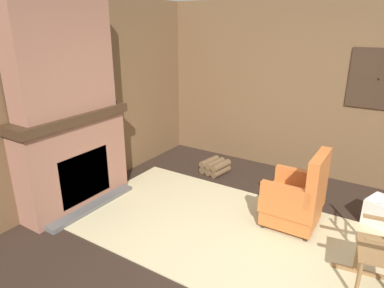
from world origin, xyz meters
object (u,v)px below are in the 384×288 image
at_px(oil_lamp_vase, 34,113).
at_px(armchair, 296,199).
at_px(storage_case, 83,103).
at_px(firewood_stack, 215,166).

bearing_deg(oil_lamp_vase, armchair, 28.67).
bearing_deg(armchair, storage_case, 15.27).
bearing_deg(firewood_stack, storage_case, -124.76).
height_order(armchair, storage_case, storage_case).
xyz_separation_m(armchair, oil_lamp_vase, (-2.66, -1.45, 1.00)).
xyz_separation_m(armchair, firewood_stack, (-1.55, 0.84, -0.25)).
distance_m(firewood_stack, storage_case, 2.29).
height_order(oil_lamp_vase, storage_case, oil_lamp_vase).
distance_m(armchair, oil_lamp_vase, 3.19).
xyz_separation_m(firewood_stack, oil_lamp_vase, (-1.11, -2.30, 1.24)).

